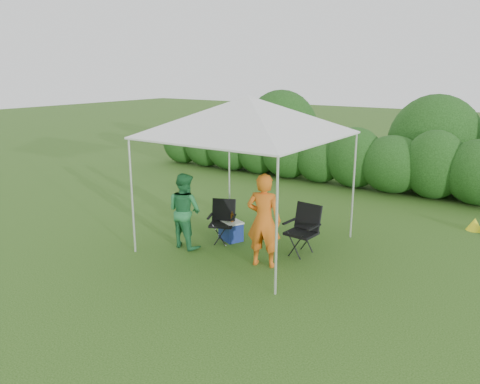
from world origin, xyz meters
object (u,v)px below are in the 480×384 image
Objects in this scene: chair_left at (223,218)px; chair_right at (304,226)px; man at (264,220)px; woman at (185,210)px; canopy at (248,116)px; cooler at (231,230)px.

chair_right is at bearing -13.34° from chair_left.
man reaches higher than chair_right.
man is 1.70m from woman.
canopy is 1.91× the size of man.
man is (1.29, -0.57, 0.35)m from chair_left.
canopy reaches higher than chair_left.
cooler is at bearing -45.78° from man.
man is at bearing -48.64° from chair_left.
chair_left is at bearing -117.64° from woman.
chair_left is at bearing -103.77° from cooler.
man is (0.78, -0.68, -1.65)m from canopy.
chair_right is 1.11× the size of chair_left.
man is 1.14× the size of woman.
chair_left is at bearing -39.03° from man.
woman is (-0.41, -0.65, 0.25)m from chair_left.
woman is (-2.01, -0.97, 0.20)m from chair_right.
woman is 1.06m from cooler.
chair_right is 1.64m from chair_left.
man is at bearing -172.92° from woman.
cooler is (-1.50, -0.19, -0.32)m from chair_right.
woman is at bearing -99.40° from cooler.
man reaches higher than woman.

